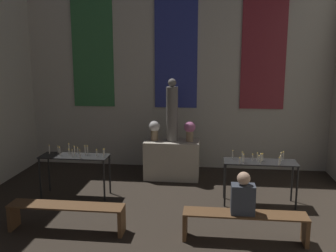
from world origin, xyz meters
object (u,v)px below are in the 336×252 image
at_px(flower_vase_left, 154,129).
at_px(candle_rack_left, 75,161).
at_px(candle_rack_right, 260,167).
at_px(flower_vase_right, 190,129).
at_px(pew_back_right, 244,221).
at_px(person_seated, 243,196).
at_px(altar, 172,159).
at_px(pew_back_left, 66,212).
at_px(statue, 172,112).

distance_m(flower_vase_left, candle_rack_left, 2.00).
relative_size(candle_rack_left, candle_rack_right, 1.00).
relative_size(flower_vase_left, candle_rack_right, 0.34).
bearing_deg(flower_vase_right, flower_vase_left, 180.00).
height_order(flower_vase_right, candle_rack_left, flower_vase_right).
bearing_deg(pew_back_right, flower_vase_left, 122.54).
bearing_deg(candle_rack_left, person_seated, -25.38).
height_order(flower_vase_left, candle_rack_left, flower_vase_left).
height_order(flower_vase_right, person_seated, flower_vase_right).
bearing_deg(person_seated, pew_back_right, 0.00).
xyz_separation_m(altar, flower_vase_left, (-0.41, 0.00, 0.72)).
relative_size(flower_vase_left, pew_back_left, 0.24).
bearing_deg(flower_vase_left, candle_rack_right, -31.18).
bearing_deg(person_seated, pew_back_left, 180.00).
distance_m(flower_vase_left, pew_back_right, 3.51).
distance_m(flower_vase_right, person_seated, 3.07).
relative_size(altar, pew_back_left, 0.66).
relative_size(candle_rack_right, pew_back_left, 0.72).
height_order(statue, candle_rack_right, statue).
relative_size(statue, pew_back_left, 0.75).
xyz_separation_m(altar, candle_rack_right, (1.83, -1.35, 0.30)).
bearing_deg(candle_rack_right, person_seated, -106.11).
distance_m(flower_vase_left, flower_vase_right, 0.82).
bearing_deg(person_seated, flower_vase_left, 122.01).
distance_m(statue, person_seated, 3.30).
bearing_deg(pew_back_left, statue, 63.61).
height_order(pew_back_right, person_seated, person_seated).
relative_size(altar, flower_vase_left, 2.71).
relative_size(candle_rack_right, pew_back_right, 0.72).
relative_size(flower_vase_right, person_seated, 0.70).
bearing_deg(pew_back_right, pew_back_left, 180.00).
relative_size(candle_rack_left, person_seated, 2.08).
bearing_deg(candle_rack_right, altar, 143.50).
relative_size(statue, flower_vase_left, 3.08).
bearing_deg(flower_vase_left, flower_vase_right, 0.00).
height_order(altar, candle_rack_left, candle_rack_left).
bearing_deg(flower_vase_right, altar, 180.00).
bearing_deg(altar, flower_vase_left, 180.00).
xyz_separation_m(altar, person_seated, (1.39, -2.87, 0.29)).
height_order(flower_vase_right, pew_back_left, flower_vase_right).
height_order(candle_rack_right, pew_back_right, candle_rack_right).
height_order(statue, candle_rack_left, statue).
distance_m(pew_back_left, pew_back_right, 2.85).
bearing_deg(flower_vase_left, statue, 0.00).
relative_size(flower_vase_left, pew_back_right, 0.24).
xyz_separation_m(altar, candle_rack_left, (-1.83, -1.35, 0.30)).
bearing_deg(pew_back_right, altar, 116.39).
height_order(statue, person_seated, statue).
bearing_deg(statue, candle_rack_right, -36.50).
relative_size(pew_back_right, person_seated, 2.87).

